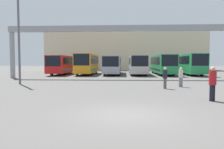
% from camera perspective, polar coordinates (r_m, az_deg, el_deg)
% --- Properties ---
extents(ground_plane, '(200.00, 200.00, 0.00)m').
position_cam_1_polar(ground_plane, '(8.77, 3.79, -10.46)').
color(ground_plane, '#514F4C').
extents(building_backdrop, '(39.27, 12.00, 10.53)m').
position_cam_1_polar(building_backdrop, '(58.18, 3.38, 6.49)').
color(building_backdrop, beige).
rests_on(building_backdrop, ground).
extents(overhead_gantry, '(29.69, 0.80, 6.58)m').
position_cam_1_polar(overhead_gantry, '(27.66, 3.49, 10.57)').
color(overhead_gantry, gray).
rests_on(overhead_gantry, ground).
extents(bus_slot_0, '(2.48, 11.91, 3.02)m').
position_cam_1_polar(bus_slot_0, '(37.75, -12.35, 2.76)').
color(bus_slot_0, red).
rests_on(bus_slot_0, ground).
extents(bus_slot_1, '(2.52, 10.03, 3.31)m').
position_cam_1_polar(bus_slot_1, '(35.93, -6.44, 3.05)').
color(bus_slot_1, orange).
rests_on(bus_slot_1, ground).
extents(bus_slot_2, '(2.57, 12.45, 2.96)m').
position_cam_1_polar(bus_slot_2, '(36.68, 0.21, 2.77)').
color(bus_slot_2, '#999EA5').
rests_on(bus_slot_2, ground).
extents(bus_slot_3, '(2.59, 12.01, 3.05)m').
position_cam_1_polar(bus_slot_3, '(36.47, 6.64, 2.82)').
color(bus_slot_3, beige).
rests_on(bus_slot_3, ground).
extents(bus_slot_4, '(2.48, 12.35, 3.14)m').
position_cam_1_polar(bus_slot_4, '(37.10, 12.97, 2.85)').
color(bus_slot_4, '#268C4C').
rests_on(bus_slot_4, ground).
extents(bus_slot_5, '(2.50, 11.00, 3.26)m').
position_cam_1_polar(bus_slot_5, '(37.35, 19.36, 2.85)').
color(bus_slot_5, '#268C4C').
rests_on(bus_slot_5, ground).
extents(pedestrian_near_center, '(0.38, 0.38, 1.83)m').
position_cam_1_polar(pedestrian_near_center, '(12.73, 24.78, -2.00)').
color(pedestrian_near_center, black).
rests_on(pedestrian_near_center, ground).
extents(pedestrian_mid_right, '(0.35, 0.35, 1.66)m').
position_cam_1_polar(pedestrian_mid_right, '(17.37, 13.70, -0.73)').
color(pedestrian_mid_right, brown).
rests_on(pedestrian_mid_right, ground).
extents(pedestrian_near_left, '(0.34, 0.34, 1.63)m').
position_cam_1_polar(pedestrian_near_left, '(18.92, 17.53, -0.51)').
color(pedestrian_near_left, gray).
rests_on(pedestrian_near_left, ground).
extents(lamp_post, '(0.36, 0.36, 8.39)m').
position_cam_1_polar(lamp_post, '(22.13, -23.17, 9.49)').
color(lamp_post, '#595B60').
rests_on(lamp_post, ground).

